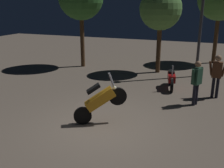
{
  "coord_description": "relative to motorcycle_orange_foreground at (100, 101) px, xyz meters",
  "views": [
    {
      "loc": [
        3.03,
        -6.75,
        3.63
      ],
      "look_at": [
        -0.11,
        1.22,
        1.0
      ],
      "focal_mm": 42.43,
      "sensor_mm": 36.0,
      "label": 1
    }
  ],
  "objects": [
    {
      "name": "motorcycle_orange_foreground",
      "position": [
        0.0,
        0.0,
        0.0
      ],
      "size": [
        1.49,
        0.91,
        1.63
      ],
      "rotation": [
        0.0,
        0.0,
        0.52
      ],
      "color": "black",
      "rests_on": "ground_plane"
    },
    {
      "name": "person_bystander_far",
      "position": [
        2.63,
        2.71,
        0.24
      ],
      "size": [
        0.37,
        0.63,
        1.66
      ],
      "rotation": [
        0.0,
        0.0,
        2.68
      ],
      "color": "black",
      "rests_on": "ground_plane"
    },
    {
      "name": "ground_plane",
      "position": [
        0.12,
        -0.22,
        -0.74
      ],
      "size": [
        40.0,
        40.0,
        0.0
      ],
      "primitive_type": "plane",
      "color": "#756656"
    },
    {
      "name": "person_rider_beside",
      "position": [
        3.29,
        3.81,
        0.29
      ],
      "size": [
        0.67,
        0.27,
        1.72
      ],
      "rotation": [
        0.0,
        0.0,
        1.48
      ],
      "color": "black",
      "rests_on": "ground_plane"
    },
    {
      "name": "tree_right_bg",
      "position": [
        0.31,
        7.02,
        2.57
      ],
      "size": [
        2.17,
        2.17,
        4.43
      ],
      "color": "#4C331E",
      "rests_on": "ground_plane"
    },
    {
      "name": "motorcycle_red_parked_left",
      "position": [
        1.48,
        4.4,
        -0.31
      ],
      "size": [
        0.49,
        1.64,
        1.11
      ],
      "rotation": [
        0.0,
        0.0,
        4.92
      ],
      "color": "black",
      "rests_on": "ground_plane"
    },
    {
      "name": "streetlamp_near",
      "position": [
        2.35,
        6.89,
        2.82
      ],
      "size": [
        0.36,
        0.36,
        5.72
      ],
      "color": "#38383D",
      "rests_on": "ground_plane"
    }
  ]
}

